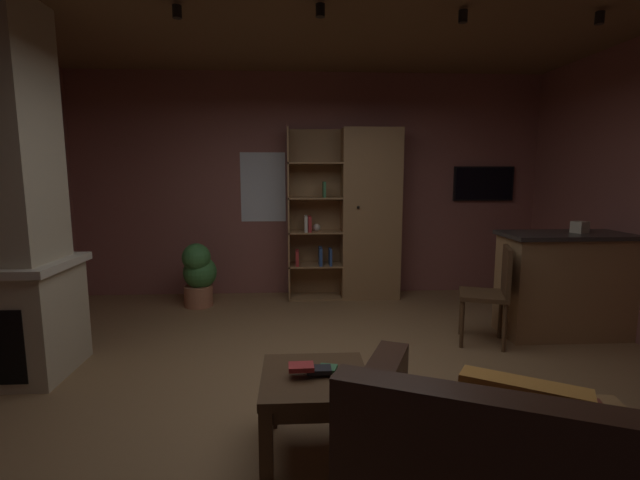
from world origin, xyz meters
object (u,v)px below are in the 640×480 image
Objects in this scene: kitchen_bar_counter at (576,284)px; coffee_table at (315,390)px; dining_chair at (493,288)px; wall_mounted_tv at (483,184)px; bookshelf_cabinet at (363,215)px; tissue_box at (580,227)px; table_book_2 at (301,367)px; table_book_1 at (319,370)px; potted_floor_plant at (199,273)px; table_book_0 at (328,368)px.

kitchen_bar_counter reaches higher than coffee_table.
dining_chair is 2.21m from wall_mounted_tv.
bookshelf_cabinet reaches higher than kitchen_bar_counter.
tissue_box is 3.26m from table_book_2.
table_book_1 is 0.18× the size of potted_floor_plant.
bookshelf_cabinet is at bearing 75.62° from table_book_2.
table_book_2 is (-0.83, -3.25, -0.53)m from bookshelf_cabinet.
bookshelf_cabinet is 3.29m from table_book_0.
dining_chair reaches higher than table_book_0.
wall_mounted_tv reaches higher than table_book_2.
table_book_0 is 2.21m from dining_chair.
kitchen_bar_counter is at bearing 33.25° from table_book_0.
table_book_1 is at bearing 8.77° from table_book_2.
table_book_1 is (-2.61, -1.74, -0.02)m from kitchen_bar_counter.
bookshelf_cabinet is 1.68m from wall_mounted_tv.
table_book_1 is at bearing -130.06° from table_book_0.
coffee_table is 0.13m from table_book_1.
coffee_table is 2.31m from dining_chair.
kitchen_bar_counter is 4.06m from potted_floor_plant.
potted_floor_plant is at bearing 113.08° from coffee_table.
table_book_1 is 3.19m from potted_floor_plant.
wall_mounted_tv is (-0.24, 1.70, 0.37)m from tissue_box.
tissue_box reaches higher than table_book_0.
table_book_2 is at bearing -147.04° from kitchen_bar_counter.
table_book_2 is at bearing -68.29° from potted_floor_plant.
table_book_2 is 0.18× the size of wall_mounted_tv.
potted_floor_plant is (-1.25, 2.93, 0.03)m from coffee_table.
table_book_0 is at bearing -146.75° from kitchen_bar_counter.
tissue_box is at bearing -82.07° from wall_mounted_tv.
kitchen_bar_counter is 3.23m from table_book_2.
table_book_1 is at bearing -146.14° from tissue_box.
bookshelf_cabinet is at bearing 77.21° from table_book_1.
table_book_0 is 0.13× the size of wall_mounted_tv.
table_book_0 is 0.72× the size of table_book_2.
tissue_box is 0.86× the size of table_book_1.
table_book_1 is 0.15× the size of dining_chair.
kitchen_bar_counter is 1.93× the size of potted_floor_plant.
kitchen_bar_counter is at bearing 1.92° from tissue_box.
bookshelf_cabinet is at bearing 76.82° from coffee_table.
bookshelf_cabinet reaches higher than table_book_1.
tissue_box is 0.15× the size of wall_mounted_tv.
coffee_table is at bearing -66.92° from potted_floor_plant.
dining_chair reaches higher than coffee_table.
bookshelf_cabinet is 2.31× the size of dining_chair.
tissue_box reaches higher than table_book_1.
kitchen_bar_counter is 1.96m from wall_mounted_tv.
dining_chair reaches higher than table_book_2.
table_book_0 is at bearing -124.27° from wall_mounted_tv.
dining_chair is (1.69, 1.55, 0.04)m from table_book_1.
bookshelf_cabinet is at bearing 8.69° from potted_floor_plant.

